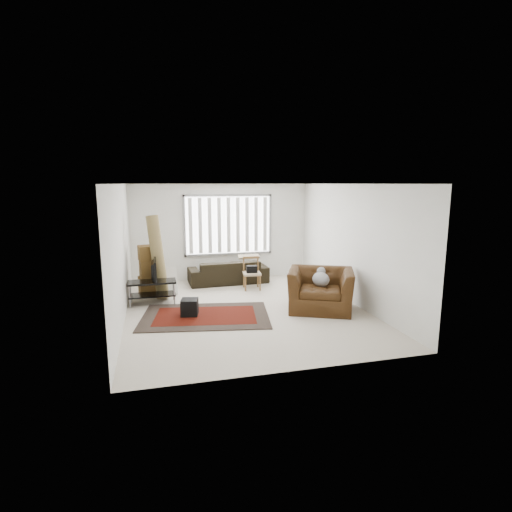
{
  "coord_description": "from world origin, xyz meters",
  "views": [
    {
      "loc": [
        -1.86,
        -8.14,
        2.71
      ],
      "look_at": [
        0.42,
        0.67,
        1.05
      ],
      "focal_mm": 28.0,
      "sensor_mm": 36.0,
      "label": 1
    }
  ],
  "objects_px": {
    "moving_boxes": "(149,272)",
    "armchair": "(321,287)",
    "side_chair": "(252,272)",
    "tv_stand": "(152,287)",
    "sofa": "(228,268)"
  },
  "relations": [
    {
      "from": "tv_stand",
      "to": "armchair",
      "type": "bearing_deg",
      "value": -20.65
    },
    {
      "from": "sofa",
      "to": "side_chair",
      "type": "relative_size",
      "value": 2.58
    },
    {
      "from": "sofa",
      "to": "side_chair",
      "type": "bearing_deg",
      "value": 118.3
    },
    {
      "from": "sofa",
      "to": "side_chair",
      "type": "height_order",
      "value": "side_chair"
    },
    {
      "from": "tv_stand",
      "to": "side_chair",
      "type": "xyz_separation_m",
      "value": [
        2.5,
        0.71,
        0.07
      ]
    },
    {
      "from": "moving_boxes",
      "to": "armchair",
      "type": "xyz_separation_m",
      "value": [
        3.59,
        -2.1,
        -0.06
      ]
    },
    {
      "from": "moving_boxes",
      "to": "sofa",
      "type": "xyz_separation_m",
      "value": [
        2.09,
        0.74,
        -0.16
      ]
    },
    {
      "from": "moving_boxes",
      "to": "side_chair",
      "type": "distance_m",
      "value": 2.57
    },
    {
      "from": "sofa",
      "to": "armchair",
      "type": "height_order",
      "value": "armchair"
    },
    {
      "from": "armchair",
      "to": "moving_boxes",
      "type": "bearing_deg",
      "value": 174.2
    },
    {
      "from": "side_chair",
      "to": "armchair",
      "type": "relative_size",
      "value": 0.48
    },
    {
      "from": "tv_stand",
      "to": "moving_boxes",
      "type": "distance_m",
      "value": 0.8
    },
    {
      "from": "sofa",
      "to": "armchair",
      "type": "relative_size",
      "value": 1.24
    },
    {
      "from": "tv_stand",
      "to": "moving_boxes",
      "type": "height_order",
      "value": "moving_boxes"
    },
    {
      "from": "tv_stand",
      "to": "side_chair",
      "type": "distance_m",
      "value": 2.6
    }
  ]
}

